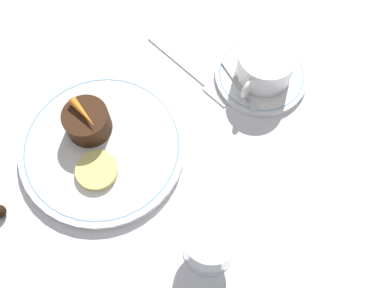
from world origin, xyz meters
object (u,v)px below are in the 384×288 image
at_px(coffee_cup, 265,64).
at_px(fork, 197,77).
at_px(dinner_plate, 103,147).
at_px(dessert_cake, 87,122).
at_px(wine_glass, 210,241).

bearing_deg(coffee_cup, fork, -55.31).
distance_m(dinner_plate, dessert_cake, 0.05).
bearing_deg(fork, wine_glass, 37.41).
height_order(dinner_plate, wine_glass, wine_glass).
xyz_separation_m(dinner_plate, wine_glass, (0.04, 0.22, 0.06)).
bearing_deg(coffee_cup, dessert_cake, -35.45).
relative_size(wine_glass, dessert_cake, 1.60).
distance_m(wine_glass, fork, 0.30).
bearing_deg(dessert_cake, wine_glass, 78.60).
xyz_separation_m(dinner_plate, fork, (-0.19, 0.05, -0.01)).
bearing_deg(dinner_plate, wine_glass, 80.22).
distance_m(dinner_plate, wine_glass, 0.24).
bearing_deg(dinner_plate, dessert_cake, -111.45).
height_order(coffee_cup, wine_glass, wine_glass).
height_order(wine_glass, fork, wine_glass).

